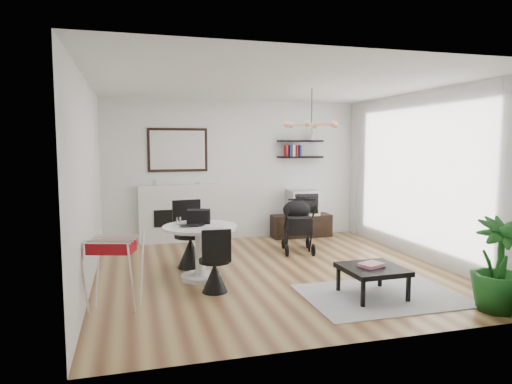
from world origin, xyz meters
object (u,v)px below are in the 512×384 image
object	(u,v)px
crt_tv	(302,202)
potted_plant	(499,265)
fireplace	(179,206)
tv_console	(301,226)
dining_table	(200,244)
stroller	(298,227)
drying_rack	(114,272)
coffee_table	(372,270)

from	to	relation	value
crt_tv	potted_plant	bearing A→B (deg)	-82.21
fireplace	potted_plant	world-z (taller)	fireplace
tv_console	dining_table	bearing A→B (deg)	-135.47
fireplace	stroller	size ratio (longest dim) A/B	2.18
dining_table	stroller	bearing A→B (deg)	32.55
fireplace	stroller	bearing A→B (deg)	-34.25
stroller	potted_plant	distance (m)	3.48
stroller	potted_plant	world-z (taller)	potted_plant
crt_tv	drying_rack	size ratio (longest dim) A/B	0.69
dining_table	coffee_table	distance (m)	2.31
drying_rack	coffee_table	bearing A→B (deg)	10.13
dining_table	potted_plant	distance (m)	3.67
coffee_table	potted_plant	bearing A→B (deg)	-35.56
dining_table	stroller	world-z (taller)	stroller
fireplace	dining_table	distance (m)	2.50
tv_console	drying_rack	size ratio (longest dim) A/B	1.44
fireplace	tv_console	xyz separation A→B (m)	(2.42, -0.14, -0.46)
crt_tv	dining_table	xyz separation A→B (m)	(-2.41, -2.35, -0.20)
stroller	potted_plant	size ratio (longest dim) A/B	0.94
tv_console	dining_table	distance (m)	3.36
stroller	potted_plant	xyz separation A→B (m)	(1.14, -3.28, 0.10)
tv_console	fireplace	bearing A→B (deg)	176.63
tv_console	potted_plant	size ratio (longest dim) A/B	1.14
fireplace	crt_tv	xyz separation A→B (m)	(2.44, -0.15, 0.01)
coffee_table	fireplace	bearing A→B (deg)	117.06
tv_console	potted_plant	bearing A→B (deg)	-81.98
fireplace	stroller	xyz separation A→B (m)	(1.90, -1.30, -0.26)
fireplace	coffee_table	distance (m)	4.27
fireplace	crt_tv	distance (m)	2.44
stroller	coffee_table	xyz separation A→B (m)	(0.03, -2.49, -0.09)
crt_tv	dining_table	distance (m)	3.37
dining_table	coffee_table	size ratio (longest dim) A/B	1.42
fireplace	potted_plant	bearing A→B (deg)	-56.40
crt_tv	stroller	xyz separation A→B (m)	(-0.53, -1.15, -0.27)
dining_table	potted_plant	xyz separation A→B (m)	(3.02, -2.09, 0.03)
tv_console	drying_rack	bearing A→B (deg)	-136.76
tv_console	coffee_table	size ratio (longest dim) A/B	1.65
fireplace	potted_plant	size ratio (longest dim) A/B	2.06
coffee_table	crt_tv	bearing A→B (deg)	82.18
crt_tv	coffee_table	xyz separation A→B (m)	(-0.50, -3.64, -0.36)
crt_tv	coffee_table	size ratio (longest dim) A/B	0.79
fireplace	coffee_table	world-z (taller)	fireplace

